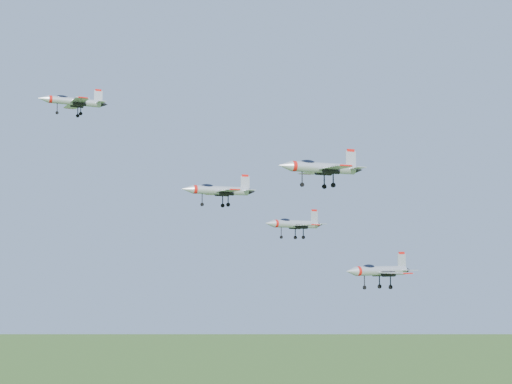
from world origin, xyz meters
TOP-DOWN VIEW (x-y plane):
  - jet_lead at (-28.60, 16.38)m, footprint 10.91×9.02m
  - jet_left_high at (-9.92, 3.34)m, footprint 12.13×10.09m
  - jet_right_high at (-9.69, -22.36)m, footprint 11.81×9.82m
  - jet_left_low at (5.98, 6.47)m, footprint 12.05×9.95m
  - jet_right_low at (11.11, -8.65)m, footprint 13.27×10.93m

SIDE VIEW (x-z plane):
  - jet_right_low at x=11.11m, z-range 110.64..114.19m
  - jet_left_low at x=5.98m, z-range 118.25..121.47m
  - jet_left_high at x=-9.92m, z-range 122.92..126.16m
  - jet_right_high at x=-9.69m, z-range 123.81..126.96m
  - jet_lead at x=-28.60m, z-range 137.05..139.97m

